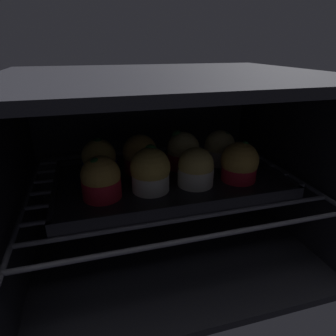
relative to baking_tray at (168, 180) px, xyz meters
The scene contains 11 objects.
oven_cavity 5.15cm from the baking_tray, 90.00° to the left, with size 59.00×47.00×37.00cm.
oven_rack 1.14cm from the baking_tray, 90.00° to the left, with size 54.80×42.00×0.80cm.
baking_tray is the anchor object (origin of this frame).
muffin_row0_col0 14.73cm from the baking_tray, 160.43° to the right, with size 6.85×6.85×7.64cm.
muffin_row0_col1 7.65cm from the baking_tray, 135.95° to the right, with size 7.30×7.30×8.47cm.
muffin_row0_col2 7.18cm from the baking_tray, 46.50° to the right, with size 6.85×6.85×7.40cm.
muffin_row0_col3 14.54cm from the baking_tray, 19.67° to the right, with size 7.37×7.37×7.90cm.
muffin_row1_col0 14.34cm from the baking_tray, 162.53° to the left, with size 6.85×6.85×8.16cm.
muffin_row1_col1 7.89cm from the baking_tray, 134.10° to the left, with size 7.19×7.19×7.89cm.
muffin_row1_col2 7.62cm from the baking_tray, 43.85° to the left, with size 6.98×6.98×8.11cm.
muffin_row1_col3 14.60cm from the baking_tray, 18.94° to the left, with size 6.85×6.85×7.51cm.
Camera 1 is at (-14.55, -30.05, 40.07)cm, focal length 31.17 mm.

